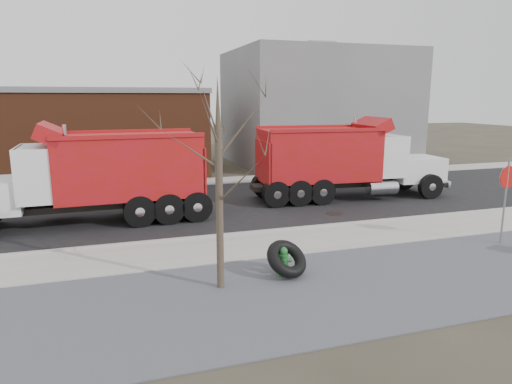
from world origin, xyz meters
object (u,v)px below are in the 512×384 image
object	(u,v)px
truck_tire	(287,259)
dump_truck_red_b	(97,173)
fire_hydrant	(283,262)
stop_sign	(507,186)
dump_truck_red_a	(343,158)

from	to	relation	value
truck_tire	dump_truck_red_b	size ratio (longest dim) A/B	0.16
dump_truck_red_b	fire_hydrant	bearing A→B (deg)	122.16
truck_tire	stop_sign	world-z (taller)	stop_sign
stop_sign	dump_truck_red_b	size ratio (longest dim) A/B	0.31
fire_hydrant	truck_tire	distance (m)	0.18
fire_hydrant	dump_truck_red_a	bearing A→B (deg)	56.48
truck_tire	dump_truck_red_a	size ratio (longest dim) A/B	0.15
dump_truck_red_a	dump_truck_red_b	size ratio (longest dim) A/B	1.04
stop_sign	dump_truck_red_b	distance (m)	14.20
fire_hydrant	stop_sign	size ratio (longest dim) A/B	0.28
truck_tire	dump_truck_red_b	xyz separation A→B (m)	(-4.81, 7.20, 1.42)
fire_hydrant	truck_tire	xyz separation A→B (m)	(0.05, -0.11, 0.14)
dump_truck_red_b	truck_tire	bearing A→B (deg)	122.01
dump_truck_red_a	dump_truck_red_b	world-z (taller)	dump_truck_red_b
truck_tire	dump_truck_red_b	world-z (taller)	dump_truck_red_b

